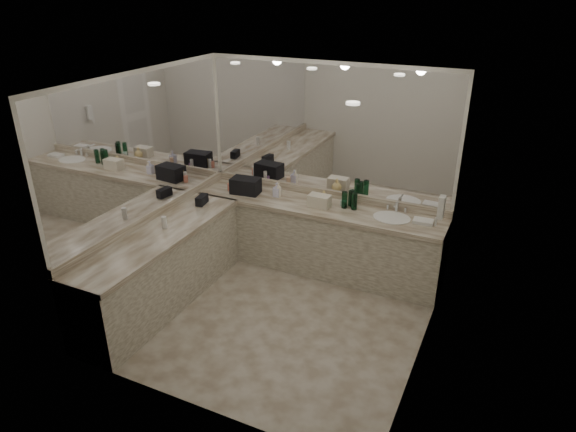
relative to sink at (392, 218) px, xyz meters
The scene contains 37 objects.
floor 1.77m from the sink, 128.37° to the right, with size 3.20×3.20×0.00m, color #BDB2A0.
ceiling 2.29m from the sink, 128.37° to the right, with size 3.20×3.20×0.00m, color white.
wall_back 1.08m from the sink, 162.47° to the left, with size 3.20×0.02×2.60m, color beige.
wall_left 2.85m from the sink, 154.80° to the right, with size 0.02×3.00×2.60m, color beige.
wall_right 1.42m from the sink, 61.56° to the right, with size 0.02×3.00×2.60m, color beige.
vanity_back_base 1.06m from the sink, behind, with size 3.20×0.60×0.84m, color beige.
vanity_back_top 0.95m from the sink, behind, with size 3.20×0.64×0.06m, color beige.
vanity_left_base 2.75m from the sink, 146.31° to the right, with size 0.60×2.40×0.84m, color beige.
vanity_left_top 2.70m from the sink, 146.19° to the right, with size 0.64×2.42×0.06m, color beige.
backsplash_back 0.99m from the sink, 163.58° to the left, with size 3.20×0.04×0.10m, color beige.
backsplash_left 2.80m from the sink, 154.62° to the right, with size 0.04×3.00×0.10m, color beige.
mirror_back 1.33m from the sink, 163.13° to the left, with size 3.12×0.01×1.55m, color white.
mirror_left 2.94m from the sink, 154.69° to the right, with size 0.01×2.92×1.55m, color white.
sink is the anchor object (origin of this frame).
faucet 0.22m from the sink, 90.00° to the left, with size 0.24×0.16×0.14m, color silver.
wall_phone 0.91m from the sink, 39.57° to the right, with size 0.06×0.10×0.24m, color white.
door 1.82m from the sink, 69.46° to the right, with size 0.02×0.82×2.10m, color white.
black_toiletry_bag 1.94m from the sink, behind, with size 0.37×0.23×0.21m, color black.
black_bag_spill 2.33m from the sink, 164.88° to the right, with size 0.09×0.20×0.11m, color black.
cream_cosmetic_case 0.91m from the sink, behind, with size 0.27×0.16×0.15m, color beige.
hand_towel 0.36m from the sink, ahead, with size 0.23×0.15×0.04m, color white.
lotion_left 2.63m from the sink, 148.93° to the right, with size 0.06×0.06×0.14m, color white.
soap_bottle_a 1.50m from the sink, behind, with size 0.07×0.07×0.19m, color white.
soap_bottle_b 1.52m from the sink, behind, with size 0.08×0.09×0.19m, color white.
soap_bottle_c 0.89m from the sink, behind, with size 0.13×0.13×0.17m, color #FFDF88.
green_bottle_0 0.56m from the sink, 166.69° to the left, with size 0.06×0.06×0.22m, color #15512C.
green_bottle_1 0.62m from the sink, behind, with size 0.07×0.07×0.21m, color #15512C.
green_bottle_2 0.50m from the sink, behind, with size 0.07×0.07×0.21m, color #15512C.
green_bottle_3 0.59m from the sink, 164.57° to the left, with size 0.07×0.07×0.19m, color #15512C.
amenity_bottle_0 1.57m from the sink, behind, with size 0.06×0.06×0.11m, color #E0B28C.
amenity_bottle_1 2.19m from the sink, behind, with size 0.06×0.06×0.09m, color #E57F66.
amenity_bottle_2 2.11m from the sink, behind, with size 0.04×0.04×0.15m, color #F2D84C.
amenity_bottle_3 0.65m from the sink, behind, with size 0.07×0.07×0.08m, color silver.
amenity_bottle_4 0.89m from the sink, behind, with size 0.05×0.05×0.09m, color #9966B2.
amenity_bottle_5 1.88m from the sink, behind, with size 0.04×0.04×0.07m, color #9966B2.
amenity_bottle_6 1.93m from the sink, behind, with size 0.05×0.05×0.13m, color white.
amenity_bottle_7 2.16m from the sink, behind, with size 0.05×0.05×0.13m, color white.
Camera 1 is at (2.17, -4.27, 3.44)m, focal length 32.00 mm.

